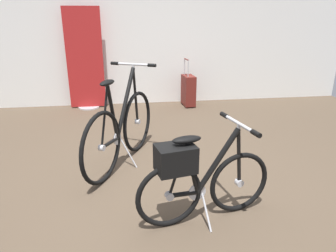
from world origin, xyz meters
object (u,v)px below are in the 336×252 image
(floor_banner_stand, at_px, (85,65))
(rolling_suitcase, at_px, (188,90))
(folding_bike_foreground, at_px, (197,177))
(display_bike_left, at_px, (121,130))

(floor_banner_stand, relative_size, rolling_suitcase, 2.01)
(floor_banner_stand, distance_m, folding_bike_foreground, 3.58)
(floor_banner_stand, bearing_deg, rolling_suitcase, -4.29)
(display_bike_left, bearing_deg, floor_banner_stand, 104.20)
(folding_bike_foreground, distance_m, display_bike_left, 1.21)
(floor_banner_stand, xyz_separation_m, rolling_suitcase, (1.75, -0.13, -0.47))
(folding_bike_foreground, xyz_separation_m, display_bike_left, (-0.56, 1.08, 0.01))
(display_bike_left, height_order, rolling_suitcase, display_bike_left)
(folding_bike_foreground, bearing_deg, floor_banner_stand, 108.74)
(rolling_suitcase, bearing_deg, floor_banner_stand, 175.71)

